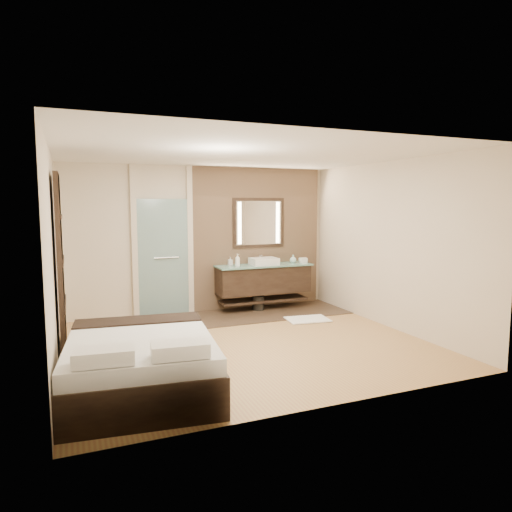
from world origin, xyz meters
name	(u,v)px	position (x,y,z in m)	size (l,w,h in m)	color
floor	(246,343)	(0.00, 0.00, 0.00)	(5.00, 5.00, 0.00)	#A97447
tile_strip	(245,315)	(0.60, 1.60, 0.01)	(3.80, 1.30, 0.01)	#362A1D
stone_wall	(258,238)	(1.10, 2.21, 1.35)	(2.60, 0.08, 2.70)	tan
vanity	(263,279)	(1.10, 1.92, 0.58)	(1.85, 0.55, 0.88)	black
mirror_unit	(259,223)	(1.10, 2.16, 1.65)	(1.06, 0.04, 0.96)	black
frosted_door	(163,252)	(-0.75, 2.20, 1.14)	(1.10, 0.12, 2.70)	#B4E3E4
shoji_partition	(61,264)	(-2.43, 0.60, 1.21)	(0.06, 1.20, 2.40)	black
bed	(141,363)	(-1.65, -1.16, 0.31)	(1.73, 2.07, 0.74)	black
bath_mat	(308,319)	(1.47, 0.83, 0.02)	(0.72, 0.50, 0.02)	white
waste_bin	(258,303)	(0.96, 1.85, 0.14)	(0.22, 0.22, 0.28)	black
tissue_box	(304,260)	(1.92, 1.83, 0.92)	(0.12, 0.12, 0.10)	silver
soap_bottle_a	(238,260)	(0.54, 1.83, 0.98)	(0.09, 0.09, 0.23)	white
soap_bottle_b	(230,261)	(0.48, 2.05, 0.95)	(0.07, 0.07, 0.16)	#B2B2B2
soap_bottle_c	(293,259)	(1.73, 1.92, 0.95)	(0.13, 0.13, 0.16)	silver
cup	(301,260)	(1.92, 1.93, 0.91)	(0.11, 0.11, 0.09)	white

